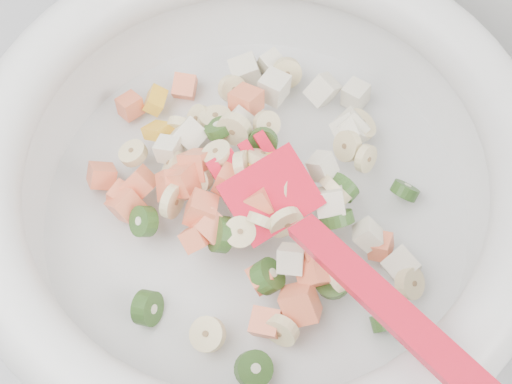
% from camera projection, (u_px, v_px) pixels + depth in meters
% --- Properties ---
extents(mixing_bowl, '(0.43, 0.43, 0.16)m').
position_uv_depth(mixing_bowl, '(256.00, 182.00, 0.58)').
color(mixing_bowl, silver).
rests_on(mixing_bowl, counter).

